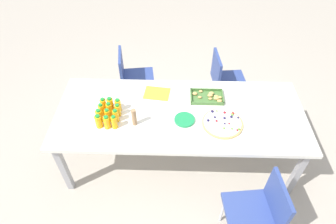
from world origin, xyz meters
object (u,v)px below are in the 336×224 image
(juice_bottle_2, at_px, (114,122))
(juice_bottle_6, at_px, (101,110))
(party_table, at_px, (180,116))
(juice_bottle_4, at_px, (108,115))
(juice_bottle_7, at_px, (109,109))
(snack_tray, at_px, (207,97))
(juice_bottle_11, at_px, (118,105))
(juice_bottle_0, at_px, (99,121))
(juice_bottle_10, at_px, (110,104))
(juice_bottle_1, at_px, (107,122))
(juice_bottle_5, at_px, (116,116))
(napkin_stack, at_px, (286,118))
(juice_bottle_9, at_px, (103,104))
(chair_near_right, at_px, (259,210))
(juice_bottle_8, at_px, (118,110))
(chair_far_left, at_px, (132,76))
(chair_far_right, at_px, (224,78))
(plate_stack, at_px, (185,120))
(paper_folder, at_px, (157,93))
(juice_bottle_3, at_px, (99,116))
(cardboard_tube, at_px, (134,117))
(fruit_pizza, at_px, (223,123))

(juice_bottle_2, relative_size, juice_bottle_6, 1.07)
(party_table, height_order, juice_bottle_4, juice_bottle_4)
(juice_bottle_7, bearing_deg, snack_tray, 15.64)
(juice_bottle_7, bearing_deg, juice_bottle_11, 41.83)
(juice_bottle_0, relative_size, juice_bottle_10, 0.97)
(juice_bottle_1, height_order, juice_bottle_5, juice_bottle_5)
(juice_bottle_6, xyz_separation_m, napkin_stack, (1.76, -0.01, -0.06))
(juice_bottle_9, height_order, napkin_stack, juice_bottle_9)
(chair_near_right, distance_m, juice_bottle_0, 1.58)
(juice_bottle_8, relative_size, juice_bottle_9, 1.00)
(chair_near_right, relative_size, juice_bottle_2, 5.67)
(juice_bottle_7, distance_m, juice_bottle_9, 0.10)
(juice_bottle_4, bearing_deg, juice_bottle_7, 88.79)
(chair_near_right, distance_m, napkin_stack, 0.92)
(chair_far_left, bearing_deg, chair_near_right, 27.72)
(chair_far_right, bearing_deg, chair_near_right, -2.60)
(chair_far_right, relative_size, juice_bottle_7, 5.50)
(chair_far_right, height_order, plate_stack, chair_far_right)
(plate_stack, bearing_deg, juice_bottle_8, 175.04)
(napkin_stack, distance_m, paper_folder, 1.29)
(chair_far_right, relative_size, chair_far_left, 1.00)
(party_table, height_order, snack_tray, snack_tray)
(juice_bottle_8, bearing_deg, juice_bottle_2, -93.09)
(juice_bottle_9, bearing_deg, juice_bottle_0, -90.32)
(juice_bottle_3, height_order, juice_bottle_6, juice_bottle_3)
(chair_far_left, bearing_deg, juice_bottle_11, -8.82)
(juice_bottle_1, xyz_separation_m, juice_bottle_7, (-0.01, 0.16, 0.01))
(chair_far_left, height_order, juice_bottle_3, juice_bottle_3)
(party_table, height_order, juice_bottle_6, juice_bottle_6)
(juice_bottle_6, bearing_deg, chair_near_right, -30.23)
(chair_far_right, bearing_deg, plate_stack, -34.38)
(chair_far_right, distance_m, juice_bottle_6, 1.61)
(juice_bottle_1, distance_m, juice_bottle_7, 0.16)
(juice_bottle_10, bearing_deg, juice_bottle_3, -116.12)
(juice_bottle_5, bearing_deg, juice_bottle_9, 133.24)
(juice_bottle_0, bearing_deg, cardboard_tube, 6.89)
(juice_bottle_3, xyz_separation_m, juice_bottle_6, (0.00, 0.08, -0.00))
(plate_stack, bearing_deg, juice_bottle_7, 175.52)
(fruit_pizza, relative_size, napkin_stack, 2.53)
(juice_bottle_8, distance_m, paper_folder, 0.48)
(juice_bottle_5, height_order, juice_bottle_8, juice_bottle_5)
(juice_bottle_7, xyz_separation_m, cardboard_tube, (0.25, -0.11, 0.02))
(juice_bottle_1, distance_m, juice_bottle_2, 0.07)
(juice_bottle_5, bearing_deg, snack_tray, 21.45)
(juice_bottle_10, relative_size, paper_folder, 0.57)
(juice_bottle_8, xyz_separation_m, cardboard_tube, (0.17, -0.11, 0.03))
(snack_tray, bearing_deg, juice_bottle_6, -165.36)
(chair_near_right, relative_size, juice_bottle_0, 5.72)
(juice_bottle_4, height_order, juice_bottle_5, juice_bottle_4)
(juice_bottle_4, bearing_deg, juice_bottle_5, -1.07)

